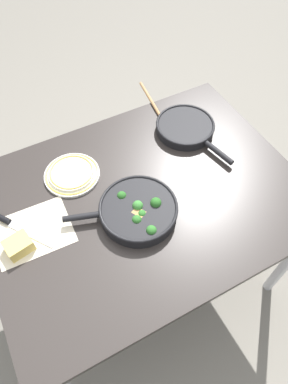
% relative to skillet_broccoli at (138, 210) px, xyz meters
% --- Properties ---
extents(ground_plane, '(14.00, 14.00, 0.00)m').
position_rel_skillet_broccoli_xyz_m(ground_plane, '(-0.06, -0.07, -0.80)').
color(ground_plane, slate).
extents(dining_table_red, '(1.27, 0.95, 0.77)m').
position_rel_skillet_broccoli_xyz_m(dining_table_red, '(-0.06, -0.07, -0.11)').
color(dining_table_red, '#2D2826').
rests_on(dining_table_red, ground_plane).
extents(skillet_broccoli, '(0.42, 0.30, 0.07)m').
position_rel_skillet_broccoli_xyz_m(skillet_broccoli, '(0.00, 0.00, 0.00)').
color(skillet_broccoli, black).
rests_on(skillet_broccoli, dining_table_red).
extents(skillet_eggs, '(0.27, 0.42, 0.04)m').
position_rel_skillet_broccoli_xyz_m(skillet_eggs, '(-0.40, -0.30, -0.01)').
color(skillet_eggs, black).
rests_on(skillet_eggs, dining_table_red).
extents(wooden_spoon, '(0.08, 0.41, 0.02)m').
position_rel_skillet_broccoli_xyz_m(wooden_spoon, '(-0.35, -0.45, -0.02)').
color(wooden_spoon, '#A87A4C').
rests_on(wooden_spoon, dining_table_red).
extents(parchment_sheet, '(0.29, 0.23, 0.00)m').
position_rel_skillet_broccoli_xyz_m(parchment_sheet, '(0.38, -0.12, -0.03)').
color(parchment_sheet, beige).
rests_on(parchment_sheet, dining_table_red).
extents(grater_knife, '(0.19, 0.25, 0.02)m').
position_rel_skillet_broccoli_xyz_m(grater_knife, '(0.44, -0.18, -0.02)').
color(grater_knife, silver).
rests_on(grater_knife, dining_table_red).
extents(cheese_block, '(0.10, 0.09, 0.05)m').
position_rel_skillet_broccoli_xyz_m(cheese_block, '(0.44, -0.07, -0.00)').
color(cheese_block, '#E0C15B').
rests_on(cheese_block, dining_table_red).
extents(dinner_plate_stack, '(0.23, 0.23, 0.03)m').
position_rel_skillet_broccoli_xyz_m(dinner_plate_stack, '(0.15, -0.30, -0.02)').
color(dinner_plate_stack, silver).
rests_on(dinner_plate_stack, dining_table_red).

